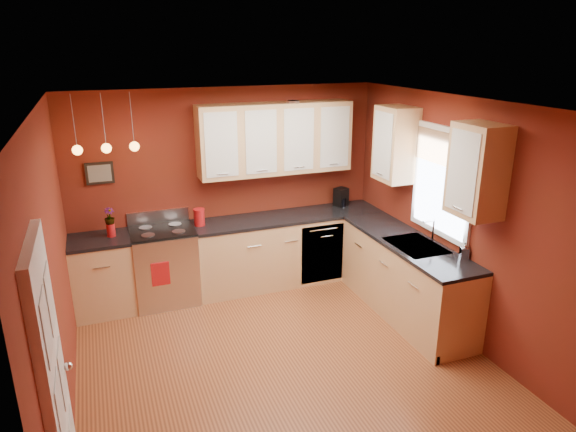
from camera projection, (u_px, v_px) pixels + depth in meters
name	position (u px, v px, depth m)	size (l,w,h in m)	color
floor	(285.00, 362.00, 5.25)	(4.20, 4.20, 0.00)	#9C552D
ceiling	(284.00, 105.00, 4.42)	(4.00, 4.20, 0.02)	white
wall_back	(228.00, 189.00, 6.70)	(4.00, 0.02, 2.60)	maroon
wall_front	(410.00, 370.00, 2.98)	(4.00, 0.02, 2.60)	maroon
wall_left	(54.00, 277.00, 4.16)	(0.02, 4.20, 2.60)	maroon
wall_right	(458.00, 220.00, 5.51)	(0.02, 4.20, 2.60)	maroon
base_cabinets_back_left	(103.00, 276.00, 6.15)	(0.70, 0.60, 0.90)	tan
base_cabinets_back_right	(288.00, 250.00, 6.95)	(2.54, 0.60, 0.90)	tan
base_cabinets_right	(405.00, 279.00, 6.08)	(0.60, 2.10, 0.90)	tan
counter_back_left	(99.00, 240.00, 6.00)	(0.70, 0.62, 0.04)	black
counter_back_right	(289.00, 217.00, 6.80)	(2.54, 0.62, 0.04)	black
counter_right	(408.00, 242.00, 5.93)	(0.62, 2.10, 0.04)	black
gas_range	(165.00, 265.00, 6.38)	(0.76, 0.64, 1.11)	silver
dishwasher_front	(322.00, 254.00, 6.82)	(0.60, 0.02, 0.80)	silver
sink	(416.00, 247.00, 5.80)	(0.50, 0.70, 0.33)	gray
window	(442.00, 179.00, 5.64)	(0.06, 1.02, 1.22)	white
door_left_wall	(56.00, 394.00, 3.20)	(0.12, 0.82, 2.05)	white
upper_cabinets_back	(276.00, 139.00, 6.54)	(2.00, 0.35, 0.90)	tan
upper_cabinets_right	(432.00, 156.00, 5.53)	(0.35, 1.95, 0.90)	tan
wall_picture	(100.00, 173.00, 6.05)	(0.32, 0.03, 0.26)	black
pendant_lights	(106.00, 148.00, 5.67)	(0.71, 0.11, 0.66)	gray
red_canister	(199.00, 217.00, 6.39)	(0.14, 0.14, 0.21)	#B21315
red_vase	(111.00, 230.00, 6.03)	(0.10, 0.10, 0.16)	#B21315
flowers	(109.00, 217.00, 5.98)	(0.12, 0.12, 0.21)	#B21315
coffee_maker	(341.00, 198.00, 7.16)	(0.22, 0.21, 0.25)	black
soap_pump	(464.00, 250.00, 5.40)	(0.09, 0.09, 0.19)	silver
dish_towel	(161.00, 274.00, 6.05)	(0.21, 0.01, 0.29)	#B21315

